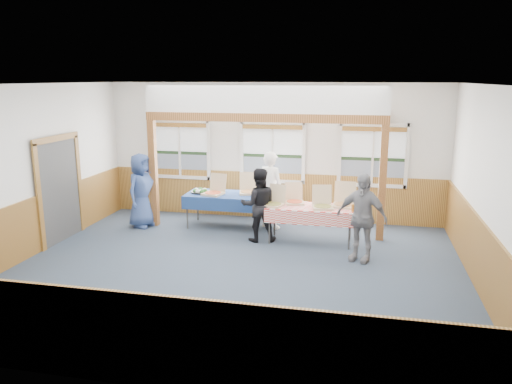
{
  "coord_description": "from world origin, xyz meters",
  "views": [
    {
      "loc": [
        2.09,
        -7.96,
        3.31
      ],
      "look_at": [
        0.14,
        1.0,
        1.2
      ],
      "focal_mm": 35.0,
      "sensor_mm": 36.0,
      "label": 1
    }
  ],
  "objects_px": {
    "person_grey": "(362,217)",
    "man_blue": "(142,190)",
    "table_left": "(232,196)",
    "woman_white": "(270,190)",
    "woman_black": "(259,205)",
    "table_right": "(311,209)"
  },
  "relations": [
    {
      "from": "table_left",
      "to": "person_grey",
      "type": "height_order",
      "value": "person_grey"
    },
    {
      "from": "woman_white",
      "to": "woman_black",
      "type": "height_order",
      "value": "woman_white"
    },
    {
      "from": "table_right",
      "to": "person_grey",
      "type": "height_order",
      "value": "person_grey"
    },
    {
      "from": "table_right",
      "to": "person_grey",
      "type": "xyz_separation_m",
      "value": [
        1.02,
        -0.86,
        0.13
      ]
    },
    {
      "from": "person_grey",
      "to": "man_blue",
      "type": "bearing_deg",
      "value": -171.36
    },
    {
      "from": "table_right",
      "to": "man_blue",
      "type": "relative_size",
      "value": 1.15
    },
    {
      "from": "woman_white",
      "to": "woman_black",
      "type": "bearing_deg",
      "value": 107.85
    },
    {
      "from": "woman_black",
      "to": "person_grey",
      "type": "height_order",
      "value": "person_grey"
    },
    {
      "from": "man_blue",
      "to": "woman_white",
      "type": "bearing_deg",
      "value": -64.67
    },
    {
      "from": "person_grey",
      "to": "woman_black",
      "type": "bearing_deg",
      "value": -177.03
    },
    {
      "from": "woman_white",
      "to": "person_grey",
      "type": "bearing_deg",
      "value": 161.65
    },
    {
      "from": "table_left",
      "to": "man_blue",
      "type": "xyz_separation_m",
      "value": [
        -2.0,
        -0.4,
        0.13
      ]
    },
    {
      "from": "table_right",
      "to": "woman_white",
      "type": "xyz_separation_m",
      "value": [
        -0.99,
        0.84,
        0.17
      ]
    },
    {
      "from": "table_right",
      "to": "person_grey",
      "type": "bearing_deg",
      "value": -17.36
    },
    {
      "from": "man_blue",
      "to": "person_grey",
      "type": "xyz_separation_m",
      "value": [
        4.85,
        -1.16,
        -0.01
      ]
    },
    {
      "from": "table_right",
      "to": "woman_white",
      "type": "distance_m",
      "value": 1.31
    },
    {
      "from": "person_grey",
      "to": "table_left",
      "type": "bearing_deg",
      "value": 173.45
    },
    {
      "from": "table_left",
      "to": "woman_white",
      "type": "distance_m",
      "value": 0.87
    },
    {
      "from": "man_blue",
      "to": "person_grey",
      "type": "bearing_deg",
      "value": -88.65
    },
    {
      "from": "man_blue",
      "to": "person_grey",
      "type": "height_order",
      "value": "man_blue"
    },
    {
      "from": "table_right",
      "to": "woman_white",
      "type": "bearing_deg",
      "value": 162.55
    },
    {
      "from": "woman_black",
      "to": "man_blue",
      "type": "bearing_deg",
      "value": -25.42
    }
  ]
}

